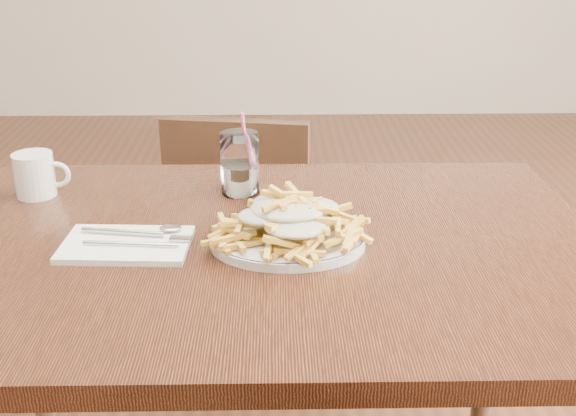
{
  "coord_description": "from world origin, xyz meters",
  "views": [
    {
      "loc": [
        0.03,
        -1.12,
        1.29
      ],
      "look_at": [
        0.05,
        -0.02,
        0.82
      ],
      "focal_mm": 45.0,
      "sensor_mm": 36.0,
      "label": 1
    }
  ],
  "objects_px": {
    "loaded_fries": "(288,216)",
    "coffee_mug": "(36,175)",
    "fries_plate": "(288,241)",
    "water_glass": "(240,167)",
    "table": "(258,281)",
    "chair_far": "(244,234)"
  },
  "relations": [
    {
      "from": "water_glass",
      "to": "coffee_mug",
      "type": "relative_size",
      "value": 1.52
    },
    {
      "from": "fries_plate",
      "to": "coffee_mug",
      "type": "distance_m",
      "value": 0.55
    },
    {
      "from": "loaded_fries",
      "to": "coffee_mug",
      "type": "bearing_deg",
      "value": 154.07
    },
    {
      "from": "fries_plate",
      "to": "coffee_mug",
      "type": "relative_size",
      "value": 2.77
    },
    {
      "from": "loaded_fries",
      "to": "coffee_mug",
      "type": "relative_size",
      "value": 2.35
    },
    {
      "from": "table",
      "to": "coffee_mug",
      "type": "bearing_deg",
      "value": 153.28
    },
    {
      "from": "chair_far",
      "to": "table",
      "type": "bearing_deg",
      "value": -85.34
    },
    {
      "from": "fries_plate",
      "to": "water_glass",
      "type": "distance_m",
      "value": 0.27
    },
    {
      "from": "loaded_fries",
      "to": "coffee_mug",
      "type": "xyz_separation_m",
      "value": [
        -0.49,
        0.24,
        -0.01
      ]
    },
    {
      "from": "table",
      "to": "chair_far",
      "type": "bearing_deg",
      "value": 94.66
    },
    {
      "from": "loaded_fries",
      "to": "coffee_mug",
      "type": "distance_m",
      "value": 0.55
    },
    {
      "from": "loaded_fries",
      "to": "water_glass",
      "type": "distance_m",
      "value": 0.26
    },
    {
      "from": "coffee_mug",
      "to": "chair_far",
      "type": "bearing_deg",
      "value": 49.01
    },
    {
      "from": "table",
      "to": "coffee_mug",
      "type": "distance_m",
      "value": 0.51
    },
    {
      "from": "fries_plate",
      "to": "coffee_mug",
      "type": "xyz_separation_m",
      "value": [
        -0.49,
        0.24,
        0.03
      ]
    },
    {
      "from": "fries_plate",
      "to": "coffee_mug",
      "type": "bearing_deg",
      "value": 154.07
    },
    {
      "from": "chair_far",
      "to": "fries_plate",
      "type": "height_order",
      "value": "chair_far"
    },
    {
      "from": "fries_plate",
      "to": "loaded_fries",
      "type": "distance_m",
      "value": 0.05
    },
    {
      "from": "loaded_fries",
      "to": "water_glass",
      "type": "xyz_separation_m",
      "value": [
        -0.09,
        0.25,
        -0.0
      ]
    },
    {
      "from": "fries_plate",
      "to": "water_glass",
      "type": "bearing_deg",
      "value": 110.21
    },
    {
      "from": "fries_plate",
      "to": "loaded_fries",
      "type": "bearing_deg",
      "value": -90.0
    },
    {
      "from": "table",
      "to": "chair_far",
      "type": "relative_size",
      "value": 1.5
    }
  ]
}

